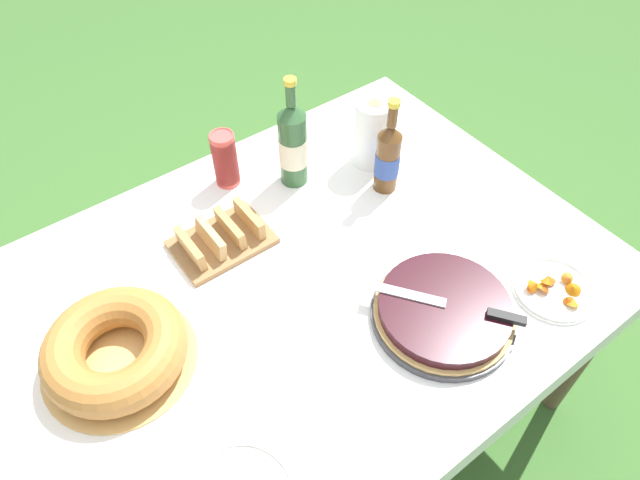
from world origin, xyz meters
TOP-DOWN VIEW (x-y plane):
  - ground_plane at (0.00, 0.00)m, footprint 16.00×16.00m
  - garden_table at (0.00, 0.00)m, footprint 1.61×1.14m
  - tablecloth at (0.00, 0.00)m, footprint 1.62×1.15m
  - berry_tart at (0.24, -0.30)m, footprint 0.35×0.35m
  - serving_knife at (0.25, -0.32)m, footprint 0.24×0.32m
  - bundt_cake at (-0.44, 0.06)m, footprint 0.36×0.36m
  - cup_stack at (0.07, 0.43)m, footprint 0.07×0.07m
  - cider_bottle_green at (0.23, 0.32)m, footprint 0.08×0.08m
  - cider_bottle_amber at (0.43, 0.14)m, footprint 0.07×0.07m
  - snack_plate_near at (0.52, -0.41)m, footprint 0.21×0.21m
  - paper_towel_roll at (0.47, 0.25)m, footprint 0.11×0.11m
  - bread_board at (-0.07, 0.23)m, footprint 0.26×0.18m

SIDE VIEW (x-z plane):
  - ground_plane at x=0.00m, z-range 0.00..0.00m
  - garden_table at x=0.00m, z-range 0.31..1.06m
  - tablecloth at x=0.00m, z-range 0.69..0.79m
  - snack_plate_near at x=0.52m, z-range 0.74..0.79m
  - bread_board at x=-0.07m, z-range 0.74..0.82m
  - berry_tart at x=0.24m, z-range 0.75..0.81m
  - bundt_cake at x=-0.44m, z-range 0.76..0.86m
  - serving_knife at x=0.25m, z-range 0.81..0.83m
  - cup_stack at x=0.07m, z-range 0.76..0.93m
  - paper_towel_roll at x=0.47m, z-range 0.76..0.97m
  - cider_bottle_amber at x=0.43m, z-range 0.72..1.02m
  - cider_bottle_green at x=0.23m, z-range 0.71..1.06m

